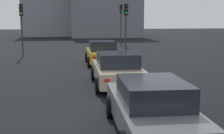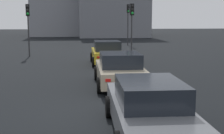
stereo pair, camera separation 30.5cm
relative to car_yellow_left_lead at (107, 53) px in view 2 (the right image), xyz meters
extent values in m
cube|color=black|center=(-10.64, 1.85, -0.83)|extent=(160.00, 160.00, 0.20)
cube|color=gold|center=(0.05, 0.00, -0.15)|extent=(4.05, 1.87, 0.65)
cube|color=#1E232B|center=(-0.15, 0.00, 0.48)|extent=(1.83, 1.63, 0.61)
cylinder|color=black|center=(1.29, -0.93, -0.41)|extent=(0.64, 0.23, 0.64)
cylinder|color=black|center=(1.31, 0.89, -0.41)|extent=(0.64, 0.23, 0.64)
cylinder|color=black|center=(-1.21, -0.90, -0.41)|extent=(0.64, 0.23, 0.64)
cylinder|color=black|center=(-1.19, 0.93, -0.41)|extent=(0.64, 0.23, 0.64)
cube|color=red|center=(-1.98, -0.63, -0.03)|extent=(0.03, 0.20, 0.11)
cube|color=red|center=(-1.97, 0.68, -0.03)|extent=(0.03, 0.20, 0.11)
cube|color=tan|center=(-6.51, 0.12, -0.16)|extent=(4.40, 1.99, 0.62)
cube|color=#1E232B|center=(-6.72, 0.13, 0.44)|extent=(2.00, 1.71, 0.58)
cylinder|color=black|center=(-5.18, -0.85, -0.41)|extent=(0.65, 0.24, 0.64)
cylinder|color=black|center=(-5.14, 1.03, -0.41)|extent=(0.65, 0.24, 0.64)
cylinder|color=black|center=(-7.88, -0.78, -0.41)|extent=(0.65, 0.24, 0.64)
cylinder|color=black|center=(-7.83, 1.10, -0.41)|extent=(0.65, 0.24, 0.64)
cube|color=red|center=(-8.71, -0.50, -0.05)|extent=(0.03, 0.20, 0.11)
cube|color=red|center=(-8.68, 0.86, -0.05)|extent=(0.03, 0.20, 0.11)
cube|color=slate|center=(-12.32, 0.24, -0.17)|extent=(4.73, 1.90, 0.61)
cube|color=#1E232B|center=(-12.55, 0.25, 0.42)|extent=(2.15, 1.60, 0.57)
cylinder|color=black|center=(-10.90, -0.67, -0.41)|extent=(0.65, 0.24, 0.64)
cylinder|color=black|center=(-10.84, 1.05, -0.41)|extent=(0.65, 0.24, 0.64)
cylinder|color=#2D2D30|center=(4.41, -2.42, 0.86)|extent=(0.11, 0.11, 3.17)
cube|color=black|center=(4.35, -2.43, 2.89)|extent=(0.23, 0.30, 0.90)
sphere|color=black|center=(4.25, -2.44, 3.16)|extent=(0.20, 0.20, 0.20)
sphere|color=black|center=(4.25, -2.44, 2.89)|extent=(0.20, 0.20, 0.20)
sphere|color=green|center=(4.25, -2.44, 2.62)|extent=(0.20, 0.20, 0.20)
cylinder|color=#2D2D30|center=(13.69, -3.71, 1.04)|extent=(0.11, 0.11, 3.54)
cube|color=black|center=(13.63, -3.72, 3.26)|extent=(0.23, 0.30, 0.90)
sphere|color=black|center=(13.52, -3.74, 3.53)|extent=(0.20, 0.20, 0.20)
sphere|color=black|center=(13.52, -3.74, 3.26)|extent=(0.20, 0.20, 0.20)
sphere|color=green|center=(13.52, -3.74, 2.99)|extent=(0.20, 0.20, 0.20)
cylinder|color=#2D2D30|center=(4.83, 5.58, 0.83)|extent=(0.11, 0.11, 3.11)
cube|color=black|center=(4.77, 5.58, 2.83)|extent=(0.22, 0.30, 0.90)
sphere|color=black|center=(4.66, 5.57, 3.10)|extent=(0.20, 0.20, 0.20)
sphere|color=black|center=(4.66, 5.57, 2.83)|extent=(0.20, 0.20, 0.20)
sphere|color=green|center=(4.66, 5.57, 2.56)|extent=(0.20, 0.20, 0.20)
cube|color=slate|center=(34.17, -4.15, 4.37)|extent=(15.23, 10.96, 10.20)
cube|color=gray|center=(36.85, 3.85, 4.18)|extent=(11.72, 10.78, 9.82)
camera|label=1|loc=(-19.63, 2.34, 2.18)|focal=49.45mm
camera|label=2|loc=(-19.67, 2.04, 2.18)|focal=49.45mm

